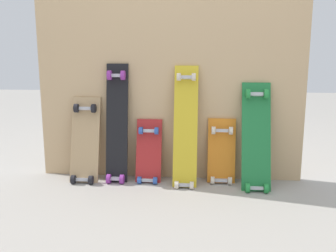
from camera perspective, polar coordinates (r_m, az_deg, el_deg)
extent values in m
plane|color=#9E9991|center=(3.02, 0.12, -7.79)|extent=(12.00, 12.00, 0.00)
cube|color=tan|center=(2.92, 0.25, 8.76)|extent=(2.01, 0.04, 1.72)
cube|color=tan|center=(3.01, -12.07, -2.59)|extent=(0.22, 0.21, 0.69)
cube|color=#B7B7BF|center=(2.99, -12.41, -7.70)|extent=(0.10, 0.04, 0.03)
cube|color=#B7B7BF|center=(3.00, -12.01, 2.53)|extent=(0.10, 0.04, 0.03)
cylinder|color=black|center=(3.00, -13.74, -7.65)|extent=(0.03, 0.07, 0.07)
cylinder|color=black|center=(2.96, -11.27, -7.80)|extent=(0.03, 0.07, 0.07)
cylinder|color=black|center=(3.01, -13.33, 2.57)|extent=(0.03, 0.07, 0.07)
cylinder|color=black|center=(2.97, -10.88, 2.56)|extent=(0.03, 0.07, 0.07)
cube|color=black|center=(2.94, -7.50, -0.18)|extent=(0.16, 0.17, 0.94)
cube|color=#B7B7BF|center=(2.96, -7.67, -7.67)|extent=(0.07, 0.04, 0.03)
cube|color=#B7B7BF|center=(2.92, -7.55, 7.37)|extent=(0.07, 0.04, 0.03)
cylinder|color=purple|center=(2.95, -8.71, -7.68)|extent=(0.03, 0.07, 0.07)
cylinder|color=purple|center=(2.93, -6.77, -7.78)|extent=(0.03, 0.07, 0.07)
cylinder|color=purple|center=(2.92, -8.60, 7.39)|extent=(0.03, 0.07, 0.07)
cylinder|color=purple|center=(2.89, -6.64, 7.41)|extent=(0.03, 0.07, 0.07)
cube|color=#B22626|center=(2.95, -2.84, -4.35)|extent=(0.19, 0.16, 0.53)
cube|color=#B7B7BF|center=(2.93, -3.01, -7.97)|extent=(0.09, 0.04, 0.03)
cube|color=#B7B7BF|center=(2.93, -2.81, -0.72)|extent=(0.09, 0.04, 0.03)
cylinder|color=#3359B2|center=(2.92, -4.23, -7.95)|extent=(0.03, 0.05, 0.05)
cylinder|color=#3359B2|center=(2.91, -1.89, -8.04)|extent=(0.03, 0.05, 0.05)
cylinder|color=#3359B2|center=(2.92, -4.01, -0.67)|extent=(0.03, 0.05, 0.05)
cylinder|color=#3359B2|center=(2.91, -1.69, -0.72)|extent=(0.03, 0.05, 0.05)
cube|color=gold|center=(2.84, 2.58, -0.73)|extent=(0.17, 0.24, 0.94)
cube|color=#B7B7BF|center=(2.83, 2.41, -8.65)|extent=(0.08, 0.04, 0.03)
cube|color=#B7B7BF|center=(2.85, 2.72, 7.15)|extent=(0.08, 0.04, 0.03)
cylinder|color=beige|center=(2.82, 1.28, -8.66)|extent=(0.03, 0.06, 0.06)
cylinder|color=beige|center=(2.81, 3.51, -8.71)|extent=(0.03, 0.06, 0.06)
cylinder|color=beige|center=(2.83, 1.60, 7.22)|extent=(0.03, 0.06, 0.06)
cylinder|color=beige|center=(2.83, 3.81, 7.19)|extent=(0.03, 0.06, 0.06)
cube|color=orange|center=(2.95, 7.86, -4.27)|extent=(0.21, 0.12, 0.54)
cube|color=#B7B7BF|center=(2.94, 7.81, -7.92)|extent=(0.09, 0.04, 0.03)
cube|color=#B7B7BF|center=(2.91, 7.95, -0.66)|extent=(0.09, 0.04, 0.03)
cylinder|color=beige|center=(2.92, 6.57, -7.96)|extent=(0.03, 0.06, 0.06)
cylinder|color=beige|center=(2.93, 9.09, -7.98)|extent=(0.03, 0.06, 0.06)
cylinder|color=beige|center=(2.89, 6.70, -0.65)|extent=(0.03, 0.06, 0.06)
cylinder|color=beige|center=(2.90, 9.23, -0.69)|extent=(0.03, 0.06, 0.06)
cube|color=#1E7238|center=(2.86, 12.82, -2.13)|extent=(0.21, 0.28, 0.81)
cube|color=#B7B7BF|center=(2.83, 12.88, -8.89)|extent=(0.09, 0.04, 0.03)
cube|color=#B7B7BF|center=(2.88, 12.91, 4.57)|extent=(0.09, 0.04, 0.03)
cylinder|color=#268C3F|center=(2.80, 11.62, -8.91)|extent=(0.03, 0.07, 0.07)
cylinder|color=#268C3F|center=(2.82, 14.22, -8.90)|extent=(0.03, 0.07, 0.07)
cylinder|color=#268C3F|center=(2.85, 11.69, 4.68)|extent=(0.03, 0.07, 0.07)
cylinder|color=#268C3F|center=(2.87, 14.22, 4.60)|extent=(0.03, 0.07, 0.07)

